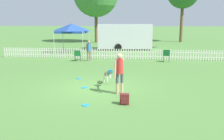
# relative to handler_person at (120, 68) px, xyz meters

# --- Properties ---
(ground_plane) EXTENTS (240.00, 240.00, 0.00)m
(ground_plane) POSITION_rel_handler_person_xyz_m (-1.03, 0.69, -1.04)
(ground_plane) COLOR #4C7A38
(handler_person) EXTENTS (0.41, 1.10, 1.65)m
(handler_person) POSITION_rel_handler_person_xyz_m (0.00, 0.00, 0.00)
(handler_person) COLOR tan
(handler_person) RESTS_ON ground_plane
(leaping_dog) EXTENTS (0.57, 1.03, 0.77)m
(leaping_dog) POSITION_rel_handler_person_xyz_m (-0.70, 1.54, -0.56)
(leaping_dog) COLOR olive
(leaping_dog) RESTS_ON ground_plane
(frisbee_near_handler) EXTENTS (0.26, 0.26, 0.02)m
(frisbee_near_handler) POSITION_rel_handler_person_xyz_m (-1.05, -1.60, -1.03)
(frisbee_near_handler) COLOR #1E8CD8
(frisbee_near_handler) RESTS_ON ground_plane
(frisbee_near_dog) EXTENTS (0.26, 0.26, 0.02)m
(frisbee_near_dog) POSITION_rel_handler_person_xyz_m (-1.59, 0.67, -1.03)
(frisbee_near_dog) COLOR #1E8CD8
(frisbee_near_dog) RESTS_ON ground_plane
(frisbee_midfield) EXTENTS (0.26, 0.26, 0.02)m
(frisbee_midfield) POSITION_rel_handler_person_xyz_m (-2.29, 2.36, -1.03)
(frisbee_midfield) COLOR #1E8CD8
(frisbee_midfield) RESTS_ON ground_plane
(backpack_on_grass) EXTENTS (0.32, 0.24, 0.39)m
(backpack_on_grass) POSITION_rel_handler_person_xyz_m (0.29, -1.32, -0.85)
(backpack_on_grass) COLOR maroon
(backpack_on_grass) RESTS_ON ground_plane
(picket_fence) EXTENTS (18.32, 0.04, 0.79)m
(picket_fence) POSITION_rel_handler_person_xyz_m (-1.03, 9.14, -0.65)
(picket_fence) COLOR silver
(picket_fence) RESTS_ON ground_plane
(folding_chair_blue_left) EXTENTS (0.53, 0.55, 0.80)m
(folding_chair_blue_left) POSITION_rel_handler_person_xyz_m (-3.73, 7.77, -0.56)
(folding_chair_blue_left) COLOR #333338
(folding_chair_blue_left) RESTS_ON ground_plane
(folding_chair_center) EXTENTS (0.51, 0.53, 0.89)m
(folding_chair_center) POSITION_rel_handler_person_xyz_m (2.64, 8.18, -0.51)
(folding_chair_center) COLOR #333338
(folding_chair_center) RESTS_ON ground_plane
(canopy_tent_main) EXTENTS (2.64, 2.64, 2.64)m
(canopy_tent_main) POSITION_rel_handler_person_xyz_m (-5.53, 12.89, 1.16)
(canopy_tent_main) COLOR silver
(canopy_tent_main) RESTS_ON ground_plane
(spectator_standing) EXTENTS (0.41, 0.27, 1.48)m
(spectator_standing) POSITION_rel_handler_person_xyz_m (-2.94, 8.06, -0.16)
(spectator_standing) COLOR #7A705B
(spectator_standing) RESTS_ON ground_plane
(equipment_trailer) EXTENTS (6.23, 2.67, 2.54)m
(equipment_trailer) POSITION_rel_handler_person_xyz_m (-0.85, 15.57, 0.29)
(equipment_trailer) COLOR silver
(equipment_trailer) RESTS_ON ground_plane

